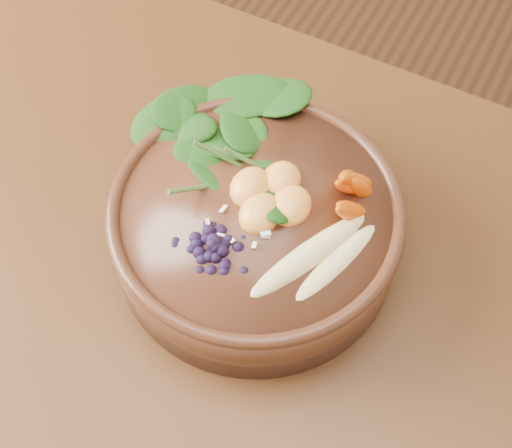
# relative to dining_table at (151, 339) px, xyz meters

# --- Properties ---
(dining_table) EXTENTS (1.60, 0.90, 0.75)m
(dining_table) POSITION_rel_dining_table_xyz_m (0.00, 0.00, 0.00)
(dining_table) COLOR #331C0C
(dining_table) RESTS_ON ground
(stoneware_bowl) EXTENTS (0.38, 0.38, 0.08)m
(stoneware_bowl) POSITION_rel_dining_table_xyz_m (0.08, 0.12, 0.13)
(stoneware_bowl) COLOR #4C2A19
(stoneware_bowl) RESTS_ON dining_table
(kale_heap) EXTENTS (0.24, 0.23, 0.05)m
(kale_heap) POSITION_rel_dining_table_xyz_m (0.05, 0.19, 0.20)
(kale_heap) COLOR #1E4C14
(kale_heap) RESTS_ON stoneware_bowl
(carrot_cluster) EXTENTS (0.08, 0.08, 0.08)m
(carrot_cluster) POSITION_rel_dining_table_xyz_m (0.15, 0.18, 0.22)
(carrot_cluster) COLOR #D64E03
(carrot_cluster) RESTS_ON stoneware_bowl
(banana_halves) EXTENTS (0.11, 0.16, 0.03)m
(banana_halves) POSITION_rel_dining_table_xyz_m (0.16, 0.10, 0.19)
(banana_halves) COLOR #E0CC84
(banana_halves) RESTS_ON stoneware_bowl
(mandarin_cluster) EXTENTS (0.11, 0.12, 0.03)m
(mandarin_cluster) POSITION_rel_dining_table_xyz_m (0.08, 0.14, 0.19)
(mandarin_cluster) COLOR orange
(mandarin_cluster) RESTS_ON stoneware_bowl
(blueberry_pile) EXTENTS (0.17, 0.14, 0.04)m
(blueberry_pile) POSITION_rel_dining_table_xyz_m (0.06, 0.06, 0.20)
(blueberry_pile) COLOR black
(blueberry_pile) RESTS_ON stoneware_bowl
(coconut_flakes) EXTENTS (0.11, 0.10, 0.01)m
(coconut_flakes) POSITION_rel_dining_table_xyz_m (0.07, 0.10, 0.18)
(coconut_flakes) COLOR white
(coconut_flakes) RESTS_ON stoneware_bowl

